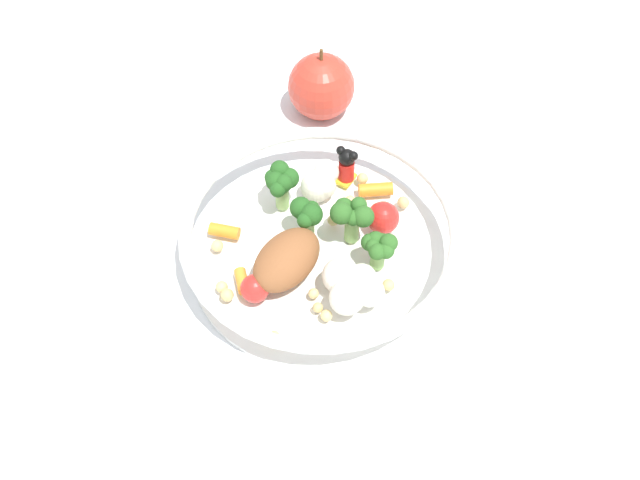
# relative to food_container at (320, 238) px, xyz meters

# --- Properties ---
(ground_plane) EXTENTS (2.40, 2.40, 0.00)m
(ground_plane) POSITION_rel_food_container_xyz_m (0.01, -0.00, -0.03)
(ground_plane) COLOR white
(food_container) EXTENTS (0.25, 0.25, 0.06)m
(food_container) POSITION_rel_food_container_xyz_m (0.00, 0.00, 0.00)
(food_container) COLOR white
(food_container) RESTS_ON ground_plane
(loose_apple) EXTENTS (0.07, 0.07, 0.08)m
(loose_apple) POSITION_rel_food_container_xyz_m (0.15, 0.12, 0.01)
(loose_apple) COLOR #BC3828
(loose_apple) RESTS_ON ground_plane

